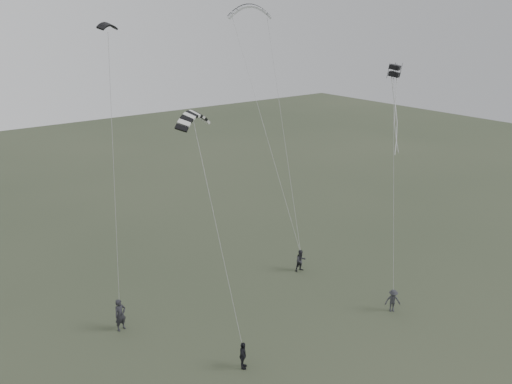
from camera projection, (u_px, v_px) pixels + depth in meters
ground at (304, 337)px, 28.24m from camera, size 140.00×140.00×0.00m
flyer_left at (120, 315)px, 28.64m from camera, size 0.79×0.60×1.94m
flyer_right at (301, 261)px, 35.42m from camera, size 0.86×0.71×1.61m
flyer_center at (243, 356)px, 25.52m from camera, size 0.89×0.89×1.51m
flyer_far at (393, 301)px, 30.53m from camera, size 1.09×1.00×1.47m
kite_dark_small at (107, 24)px, 27.24m from camera, size 1.47×1.21×0.60m
kite_pale_large at (250, 6)px, 39.01m from camera, size 3.51×2.56×1.57m
kite_striped at (193, 114)px, 27.08m from camera, size 2.86×2.18×1.26m
kite_box at (395, 71)px, 32.15m from camera, size 0.91×0.96×0.82m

